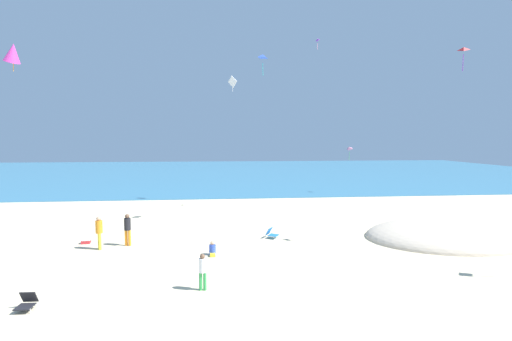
{
  "coord_description": "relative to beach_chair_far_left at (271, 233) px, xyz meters",
  "views": [
    {
      "loc": [
        -1.6,
        -9.54,
        5.72
      ],
      "look_at": [
        0.0,
        7.31,
        4.26
      ],
      "focal_mm": 24.88,
      "sensor_mm": 36.0,
      "label": 1
    }
  ],
  "objects": [
    {
      "name": "person_4",
      "position": [
        -3.6,
        -6.9,
        0.54
      ],
      "size": [
        0.29,
        0.29,
        1.42
      ],
      "rotation": [
        0.0,
        0.0,
        1.54
      ],
      "color": "green",
      "rests_on": "ground_plane"
    },
    {
      "name": "person_5",
      "position": [
        -9.26,
        -1.26,
        0.73
      ],
      "size": [
        0.46,
        0.46,
        1.75
      ],
      "rotation": [
        0.0,
        0.0,
        3.55
      ],
      "color": "yellow",
      "rests_on": "ground_plane"
    },
    {
      "name": "beach_chair_near_camera",
      "position": [
        -9.43,
        -7.91,
        -0.02
      ],
      "size": [
        0.54,
        0.66,
        0.59
      ],
      "rotation": [
        0.0,
        0.0,
        4.68
      ],
      "color": "black",
      "rests_on": "ground_plane"
    },
    {
      "name": "kite_magenta",
      "position": [
        -14.37,
        1.23,
        10.25
      ],
      "size": [
        1.42,
        1.38,
        1.63
      ],
      "rotation": [
        0.0,
        0.0,
        4.03
      ],
      "color": "#DB3DA8"
    },
    {
      "name": "person_0",
      "position": [
        -3.34,
        -2.77,
        -0.02
      ],
      "size": [
        0.35,
        0.57,
        0.7
      ],
      "rotation": [
        0.0,
        0.0,
        4.77
      ],
      "color": "blue",
      "rests_on": "ground_plane"
    },
    {
      "name": "beach_chair_far_left",
      "position": [
        0.0,
        0.0,
        0.0
      ],
      "size": [
        0.85,
        0.81,
        0.6
      ],
      "rotation": [
        0.0,
        0.0,
        5.72
      ],
      "color": "#2370B2",
      "rests_on": "ground_plane"
    },
    {
      "name": "kite_white",
      "position": [
        -1.86,
        12.12,
        10.61
      ],
      "size": [
        0.78,
        0.76,
        1.4
      ],
      "rotation": [
        0.0,
        0.0,
        5.75
      ],
      "color": "white"
    },
    {
      "name": "ocean_water",
      "position": [
        -1.21,
        43.95,
        -0.26
      ],
      "size": [
        120.0,
        60.0,
        0.05
      ],
      "primitive_type": "cube",
      "color": "teal",
      "rests_on": "ground_plane"
    },
    {
      "name": "kite_blue",
      "position": [
        -0.1,
        3.66,
        10.93
      ],
      "size": [
        0.78,
        0.72,
        1.39
      ],
      "rotation": [
        0.0,
        0.0,
        0.56
      ],
      "color": "blue"
    },
    {
      "name": "kite_purple",
      "position": [
        4.6,
        7.63,
        13.19
      ],
      "size": [
        0.33,
        0.41,
        0.87
      ],
      "rotation": [
        0.0,
        0.0,
        1.53
      ],
      "color": "purple"
    },
    {
      "name": "person_2",
      "position": [
        -7.95,
        -0.73,
        0.72
      ],
      "size": [
        0.42,
        0.42,
        1.73
      ],
      "rotation": [
        0.0,
        0.0,
        4.45
      ],
      "color": "orange",
      "rests_on": "ground_plane"
    },
    {
      "name": "ground_plane",
      "position": [
        -1.21,
        -0.57,
        -0.28
      ],
      "size": [
        120.0,
        120.0,
        0.0
      ],
      "primitive_type": "plane",
      "color": "beige"
    },
    {
      "name": "cooler_box",
      "position": [
        -10.37,
        -0.11,
        -0.17
      ],
      "size": [
        0.5,
        0.38,
        0.22
      ],
      "rotation": [
        0.0,
        0.0,
        3.24
      ],
      "color": "red",
      "rests_on": "ground_plane"
    },
    {
      "name": "kite_red",
      "position": [
        9.14,
        -3.17,
        9.92
      ],
      "size": [
        0.53,
        0.5,
        1.21
      ],
      "rotation": [
        0.0,
        0.0,
        5.71
      ],
      "color": "red"
    },
    {
      "name": "kite_pink",
      "position": [
        10.53,
        16.3,
        4.57
      ],
      "size": [
        0.76,
        0.81,
        1.45
      ],
      "rotation": [
        0.0,
        0.0,
        5.21
      ],
      "color": "pink"
    },
    {
      "name": "dune_mound",
      "position": [
        10.3,
        -0.97,
        -0.28
      ],
      "size": [
        9.65,
        6.75,
        2.03
      ],
      "primitive_type": "ellipsoid",
      "color": "beige",
      "rests_on": "ground_plane"
    }
  ]
}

